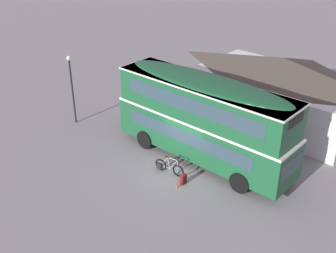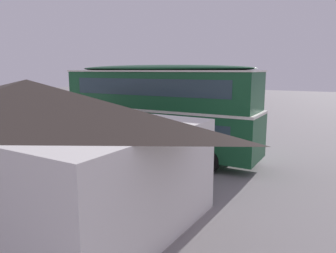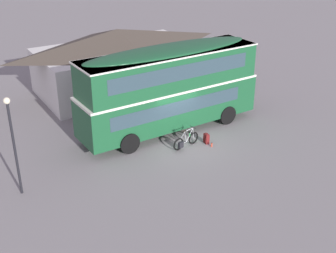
{
  "view_description": "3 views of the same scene",
  "coord_description": "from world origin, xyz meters",
  "px_view_note": "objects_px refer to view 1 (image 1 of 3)",
  "views": [
    {
      "loc": [
        11.98,
        -14.52,
        12.38
      ],
      "look_at": [
        -0.66,
        -0.28,
        2.38
      ],
      "focal_mm": 44.33,
      "sensor_mm": 36.0,
      "label": 1
    },
    {
      "loc": [
        -8.13,
        15.46,
        4.53
      ],
      "look_at": [
        0.48,
        0.24,
        1.44
      ],
      "focal_mm": 34.27,
      "sensor_mm": 36.0,
      "label": 2
    },
    {
      "loc": [
        -12.13,
        -17.68,
        11.04
      ],
      "look_at": [
        -1.01,
        -0.5,
        1.3
      ],
      "focal_mm": 47.69,
      "sensor_mm": 36.0,
      "label": 3
    }
  ],
  "objects_px": {
    "double_decker_bus": "(204,117)",
    "water_bottle_red_squeeze": "(177,186)",
    "backpack_on_ground": "(183,179)",
    "street_lamp": "(72,82)",
    "touring_bicycle": "(168,167)"
  },
  "relations": [
    {
      "from": "water_bottle_red_squeeze",
      "to": "street_lamp",
      "type": "distance_m",
      "value": 10.08
    },
    {
      "from": "touring_bicycle",
      "to": "backpack_on_ground",
      "type": "height_order",
      "value": "touring_bicycle"
    },
    {
      "from": "touring_bicycle",
      "to": "street_lamp",
      "type": "xyz_separation_m",
      "value": [
        -8.45,
        0.42,
        2.42
      ]
    },
    {
      "from": "touring_bicycle",
      "to": "double_decker_bus",
      "type": "bearing_deg",
      "value": 77.8
    },
    {
      "from": "double_decker_bus",
      "to": "street_lamp",
      "type": "xyz_separation_m",
      "value": [
        -8.94,
        -1.86,
        0.15
      ]
    },
    {
      "from": "double_decker_bus",
      "to": "street_lamp",
      "type": "height_order",
      "value": "double_decker_bus"
    },
    {
      "from": "double_decker_bus",
      "to": "touring_bicycle",
      "type": "xyz_separation_m",
      "value": [
        -0.49,
        -2.28,
        -2.27
      ]
    },
    {
      "from": "water_bottle_red_squeeze",
      "to": "street_lamp",
      "type": "height_order",
      "value": "street_lamp"
    },
    {
      "from": "water_bottle_red_squeeze",
      "to": "street_lamp",
      "type": "relative_size",
      "value": 0.05
    },
    {
      "from": "double_decker_bus",
      "to": "backpack_on_ground",
      "type": "xyz_separation_m",
      "value": [
        0.72,
        -2.49,
        -2.35
      ]
    },
    {
      "from": "backpack_on_ground",
      "to": "street_lamp",
      "type": "xyz_separation_m",
      "value": [
        -9.66,
        0.63,
        2.49
      ]
    },
    {
      "from": "double_decker_bus",
      "to": "backpack_on_ground",
      "type": "bearing_deg",
      "value": -73.9
    },
    {
      "from": "double_decker_bus",
      "to": "water_bottle_red_squeeze",
      "type": "distance_m",
      "value": 3.97
    },
    {
      "from": "touring_bicycle",
      "to": "backpack_on_ground",
      "type": "bearing_deg",
      "value": -9.73
    },
    {
      "from": "touring_bicycle",
      "to": "backpack_on_ground",
      "type": "distance_m",
      "value": 1.23
    }
  ]
}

